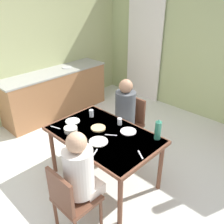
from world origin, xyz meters
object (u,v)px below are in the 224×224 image
Objects in this scene: chair_near_diner at (71,199)px; water_bottle_green_near at (158,130)px; chair_far_diner at (130,121)px; serving_bowl_center at (71,129)px; person_far_diner at (125,108)px; kitchen_counter at (56,92)px; dining_table at (104,139)px; person_near_diner at (80,171)px.

chair_near_diner is 1.24m from water_bottle_green_near.
serving_bowl_center is at bearing 84.14° from chair_far_diner.
chair_far_diner is 1.09m from serving_bowl_center.
chair_far_diner is at bearing 110.00° from chair_near_diner.
chair_far_diner is 0.31m from person_far_diner.
kitchen_counter is 12.90× the size of serving_bowl_center.
dining_table is (2.12, -0.72, 0.22)m from kitchen_counter.
kitchen_counter is 2.85m from person_near_diner.
person_near_diner is at bearing 111.70° from chair_far_diner.
chair_near_diner reaches higher than serving_bowl_center.
chair_near_diner reaches higher than dining_table.
water_bottle_green_near is at bearing 159.49° from person_far_diner.
person_far_diner reaches higher than chair_far_diner.
kitchen_counter is 2.85× the size of person_near_diner.
dining_table is 0.71m from person_far_diner.
person_far_diner is 4.53× the size of serving_bowl_center.
kitchen_counter is at bearing -1.59° from person_far_diner.
chair_near_diner is 5.12× the size of serving_bowl_center.
dining_table is 0.76m from person_near_diner.
person_near_diner is (0.35, -0.66, 0.11)m from dining_table.
person_near_diner reaches higher than kitchen_counter.
chair_far_diner is (-0.24, 0.80, -0.17)m from dining_table.
dining_table is at bearing -18.62° from kitchen_counter.
kitchen_counter is at bearing 172.67° from water_bottle_green_near.
chair_far_diner is (1.89, 0.08, 0.05)m from kitchen_counter.
chair_near_diner is 0.31m from person_near_diner.
person_far_diner is 2.91× the size of water_bottle_green_near.
person_near_diner is 2.91× the size of water_bottle_green_near.
chair_near_diner is 1.60m from person_far_diner.
person_near_diner is 1.45m from person_far_diner.
dining_table is 0.43m from serving_bowl_center.
person_near_diner reaches higher than serving_bowl_center.
person_far_diner reaches higher than water_bottle_green_near.
chair_near_diner is 3.28× the size of water_bottle_green_near.
kitchen_counter reaches higher than dining_table.
serving_bowl_center is at bearing -144.92° from water_bottle_green_near.
person_far_diner reaches higher than serving_bowl_center.
dining_table is at bearing -145.40° from water_bottle_green_near.
serving_bowl_center is at bearing 148.90° from person_near_diner.
dining_table is at bearing 106.40° from chair_far_diner.
person_near_diner is 4.53× the size of serving_bowl_center.
kitchen_counter is 2.85× the size of person_far_diner.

